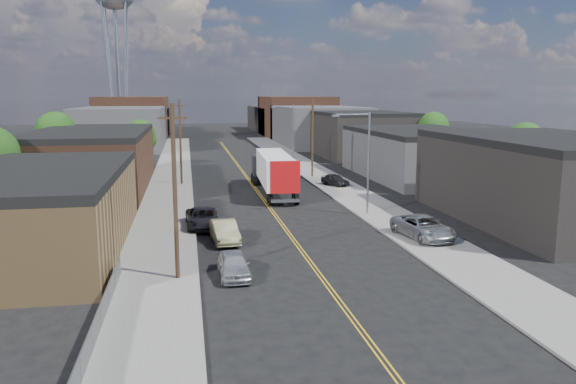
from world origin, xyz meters
name	(u,v)px	position (x,y,z in m)	size (l,w,h in m)	color
ground	(239,167)	(0.00, 60.00, 0.00)	(260.00, 260.00, 0.00)	black
centerline	(251,183)	(0.00, 45.00, 0.01)	(0.32, 120.00, 0.01)	gold
sidewalk_left	(171,184)	(-9.50, 45.00, 0.07)	(5.00, 140.00, 0.15)	slate
sidewalk_right	(328,180)	(9.50, 45.00, 0.07)	(5.00, 140.00, 0.15)	slate
warehouse_tan	(30,210)	(-18.00, 18.00, 2.80)	(12.00, 22.00, 5.60)	brown
warehouse_brown	(92,160)	(-18.00, 44.00, 3.30)	(12.00, 26.00, 6.60)	#4E2D1F
industrial_right_a	(549,179)	(21.99, 20.00, 3.55)	(14.00, 22.00, 7.10)	black
industrial_right_b	(421,153)	(22.00, 46.00, 3.05)	(14.00, 24.00, 6.10)	#38383A
industrial_right_c	(360,134)	(22.00, 72.00, 3.80)	(14.00, 22.00, 7.60)	black
skyline_left_a	(123,128)	(-20.00, 95.00, 4.00)	(16.00, 30.00, 8.00)	#38383A
skyline_right_a	(318,126)	(20.00, 95.00, 4.00)	(16.00, 30.00, 8.00)	#38383A
skyline_left_b	(134,118)	(-20.00, 120.00, 5.00)	(16.00, 26.00, 10.00)	#4E2D1F
skyline_right_b	(296,116)	(20.00, 120.00, 5.00)	(16.00, 26.00, 10.00)	#4E2D1F
skyline_left_c	(140,120)	(-20.00, 140.00, 3.50)	(16.00, 40.00, 7.00)	black
skyline_right_c	(282,119)	(20.00, 140.00, 3.50)	(16.00, 40.00, 7.00)	black
water_tower	(114,0)	(-22.00, 110.00, 30.65)	(9.00, 9.00, 36.90)	gray
streetlight_near	(364,155)	(7.60, 25.00, 5.33)	(3.39, 0.25, 9.00)	gray
streetlight_far	(291,130)	(7.60, 60.00, 5.33)	(3.39, 0.25, 9.00)	gray
utility_pole_left_near	(175,192)	(-8.20, 10.00, 5.14)	(1.60, 0.26, 10.00)	black
utility_pole_left_far	(180,141)	(-8.20, 45.00, 5.14)	(1.60, 0.26, 10.00)	black
utility_pole_right	(312,137)	(8.20, 48.00, 5.14)	(1.60, 0.26, 10.00)	black
chainlink_fence	(101,317)	(-11.50, 3.50, 0.66)	(0.05, 16.00, 1.22)	slate
tree_left_mid	(56,134)	(-23.94, 55.00, 5.48)	(5.10, 5.04, 8.37)	black
tree_left_far	(141,136)	(-13.94, 62.00, 4.57)	(4.35, 4.20, 6.97)	black
tree_right_near	(525,145)	(30.06, 36.00, 4.87)	(4.60, 4.48, 7.44)	black
tree_right_far	(434,129)	(30.06, 60.00, 5.18)	(4.85, 4.76, 7.91)	black
semi_truck	(272,170)	(1.50, 38.00, 2.48)	(3.46, 16.75, 4.36)	white
car_left_a	(234,265)	(-5.00, 10.00, 0.73)	(1.73, 4.31, 1.47)	#B2B4B7
car_left_b	(224,231)	(-5.00, 17.97, 0.79)	(1.66, 4.77, 1.57)	#8A835A
car_left_c	(203,218)	(-6.40, 22.66, 0.77)	(2.57, 5.58, 1.55)	black
car_right_lot_a	(423,227)	(9.29, 16.00, 0.95)	(2.67, 5.79, 1.61)	#9D9FA1
car_right_lot_c	(335,180)	(9.21, 40.48, 0.81)	(1.57, 3.89, 1.33)	black
car_ahead_truck	(277,167)	(4.50, 53.43, 0.74)	(2.46, 5.34, 1.48)	black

